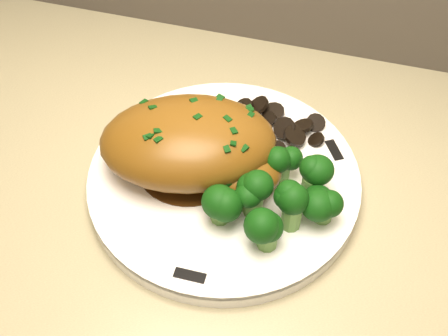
# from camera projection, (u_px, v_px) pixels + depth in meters

# --- Properties ---
(plate) EXTENTS (0.34, 0.34, 0.02)m
(plate) POSITION_uv_depth(u_px,v_px,m) (224.00, 180.00, 0.58)
(plate) COLOR white
(plate) RESTS_ON counter
(rim_accent_0) EXTENTS (0.02, 0.03, 0.00)m
(rim_accent_0) POSITION_uv_depth(u_px,v_px,m) (334.00, 150.00, 0.59)
(rim_accent_0) COLOR black
(rim_accent_0) RESTS_ON plate
(rim_accent_1) EXTENTS (0.02, 0.03, 0.00)m
(rim_accent_1) POSITION_uv_depth(u_px,v_px,m) (147.00, 115.00, 0.62)
(rim_accent_1) COLOR black
(rim_accent_1) RESTS_ON plate
(rim_accent_2) EXTENTS (0.03, 0.01, 0.00)m
(rim_accent_2) POSITION_uv_depth(u_px,v_px,m) (190.00, 276.00, 0.49)
(rim_accent_2) COLOR black
(rim_accent_2) RESTS_ON plate
(gravy_pool) EXTENTS (0.11, 0.11, 0.00)m
(gravy_pool) POSITION_uv_depth(u_px,v_px,m) (190.00, 164.00, 0.58)
(gravy_pool) COLOR #3B200A
(gravy_pool) RESTS_ON plate
(chicken_breast) EXTENTS (0.21, 0.16, 0.07)m
(chicken_breast) POSITION_uv_depth(u_px,v_px,m) (194.00, 145.00, 0.55)
(chicken_breast) COLOR brown
(chicken_breast) RESTS_ON plate
(mushroom_pile) EXTENTS (0.10, 0.08, 0.03)m
(mushroom_pile) POSITION_uv_depth(u_px,v_px,m) (268.00, 138.00, 0.60)
(mushroom_pile) COLOR black
(mushroom_pile) RESTS_ON plate
(broccoli_florets) EXTENTS (0.13, 0.11, 0.04)m
(broccoli_florets) POSITION_uv_depth(u_px,v_px,m) (268.00, 190.00, 0.53)
(broccoli_florets) COLOR #5B8D3B
(broccoli_florets) RESTS_ON plate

